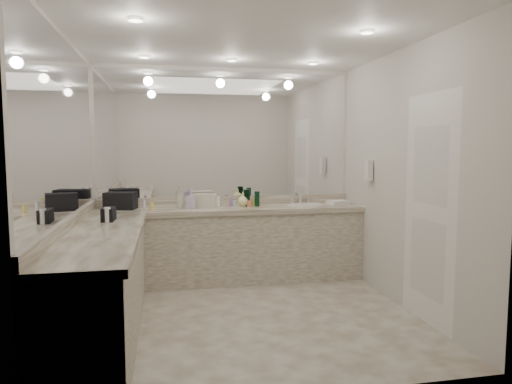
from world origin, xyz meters
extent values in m
plane|color=#BEB4A4|center=(0.00, 0.00, 0.00)|extent=(3.20, 3.20, 0.00)
plane|color=white|center=(0.00, 0.00, 2.60)|extent=(3.20, 3.20, 0.00)
cube|color=beige|center=(0.00, 1.50, 1.30)|extent=(3.20, 0.02, 2.60)
cube|color=beige|center=(-1.60, 0.00, 1.30)|extent=(0.02, 3.00, 2.60)
cube|color=beige|center=(1.60, 0.00, 1.30)|extent=(0.02, 3.00, 2.60)
cube|color=beige|center=(0.00, 1.20, 0.42)|extent=(3.20, 0.60, 0.84)
cube|color=beige|center=(0.00, 1.19, 0.87)|extent=(3.20, 0.64, 0.06)
cube|color=beige|center=(-1.30, -0.30, 0.42)|extent=(0.60, 2.40, 0.84)
cube|color=beige|center=(-1.29, -0.30, 0.87)|extent=(0.64, 2.42, 0.06)
cube|color=beige|center=(0.00, 1.48, 0.95)|extent=(3.20, 0.04, 0.10)
cube|color=beige|center=(-1.58, 0.00, 0.95)|extent=(0.04, 3.00, 0.10)
cube|color=white|center=(0.00, 1.49, 1.77)|extent=(3.12, 0.01, 1.55)
cube|color=white|center=(-1.59, 0.00, 1.77)|extent=(0.01, 2.92, 1.55)
cylinder|color=white|center=(0.95, 1.20, 0.90)|extent=(0.44, 0.44, 0.03)
cube|color=silver|center=(0.95, 1.41, 0.97)|extent=(0.24, 0.16, 0.14)
cube|color=white|center=(1.56, 0.70, 1.35)|extent=(0.06, 0.10, 0.24)
cube|color=white|center=(1.59, -0.50, 1.05)|extent=(0.02, 0.82, 2.10)
cube|color=black|center=(-1.27, 1.25, 1.00)|extent=(0.39, 0.29, 0.20)
cube|color=black|center=(-1.30, 0.40, 0.97)|extent=(0.12, 0.25, 0.13)
cube|color=beige|center=(-0.29, 1.29, 0.98)|extent=(0.30, 0.21, 0.16)
cube|color=white|center=(1.40, 1.25, 0.92)|extent=(0.29, 0.23, 0.04)
cylinder|color=white|center=(-1.30, 0.30, 0.97)|extent=(0.06, 0.06, 0.15)
imported|color=beige|center=(-0.58, 1.26, 1.01)|extent=(0.10, 0.10, 0.22)
imported|color=silver|center=(-0.46, 1.17, 1.01)|extent=(0.12, 0.12, 0.22)
imported|color=#FFFCA3|center=(0.18, 1.26, 0.99)|extent=(0.16, 0.16, 0.18)
cylinder|color=#0E4B2C|center=(0.34, 1.21, 0.99)|extent=(0.06, 0.06, 0.18)
cylinder|color=#0E4B2C|center=(0.21, 1.25, 1.00)|extent=(0.06, 0.06, 0.20)
cylinder|color=#0E4B2C|center=(0.22, 1.24, 1.00)|extent=(0.07, 0.07, 0.20)
cylinder|color=#3F3F4C|center=(-0.41, 1.32, 0.96)|extent=(0.06, 0.06, 0.12)
cylinder|color=silver|center=(-1.00, 1.26, 0.95)|extent=(0.04, 0.04, 0.11)
cylinder|color=#9966B2|center=(-1.23, 1.29, 0.95)|extent=(0.05, 0.05, 0.09)
cylinder|color=#9966B2|center=(0.03, 1.28, 0.95)|extent=(0.04, 0.04, 0.10)
cylinder|color=white|center=(-0.14, 1.27, 0.96)|extent=(0.06, 0.06, 0.12)
cylinder|color=silver|center=(0.08, 1.31, 0.93)|extent=(0.04, 0.04, 0.07)
cylinder|color=#F2D84C|center=(0.31, 1.28, 0.94)|extent=(0.04, 0.04, 0.08)
cylinder|color=#E57F66|center=(0.24, 1.15, 0.94)|extent=(0.05, 0.05, 0.08)
cylinder|color=#F2D84C|center=(-0.91, 1.12, 0.94)|extent=(0.04, 0.04, 0.09)
camera|label=1|loc=(-0.74, -4.21, 1.60)|focal=32.00mm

